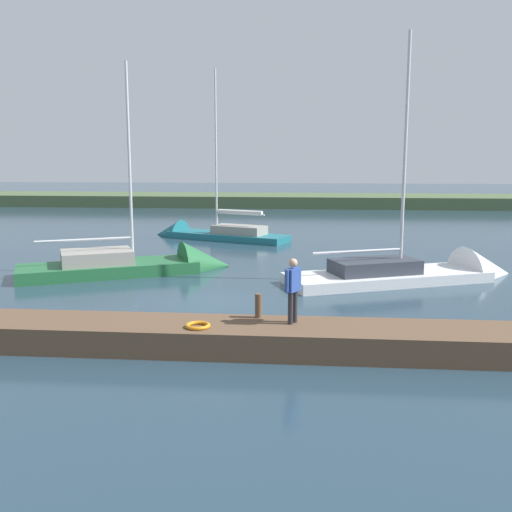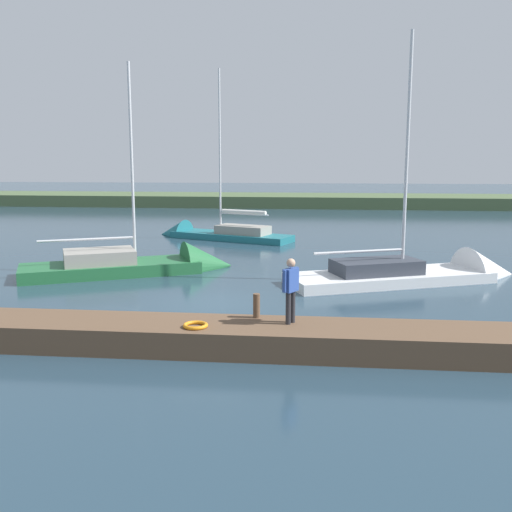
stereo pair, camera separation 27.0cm
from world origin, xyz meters
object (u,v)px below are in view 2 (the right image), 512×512
object	(u,v)px
sailboat_outer_mooring	(432,277)
sailboat_far_left	(150,268)
mooring_post_far	(257,306)
life_ring_buoy	(195,325)
person_on_dock	(291,286)
sailboat_inner_slip	(211,236)

from	to	relation	value
sailboat_outer_mooring	sailboat_far_left	bearing A→B (deg)	155.75
mooring_post_far	life_ring_buoy	size ratio (longest dim) A/B	1.03
life_ring_buoy	sailboat_far_left	xyz separation A→B (m)	(4.38, -10.73, -0.62)
mooring_post_far	life_ring_buoy	bearing A→B (deg)	36.07
mooring_post_far	person_on_dock	bearing A→B (deg)	154.41
life_ring_buoy	sailboat_far_left	distance (m)	11.60
mooring_post_far	sailboat_outer_mooring	xyz separation A→B (m)	(-6.55, -9.15, -0.95)
mooring_post_far	sailboat_far_left	bearing A→B (deg)	-58.61
life_ring_buoy	person_on_dock	xyz separation A→B (m)	(-2.46, -0.63, 0.98)
mooring_post_far	life_ring_buoy	xyz separation A→B (m)	(1.50, 1.09, -0.29)
mooring_post_far	sailboat_inner_slip	xyz separation A→B (m)	(5.10, -20.94, -0.94)
life_ring_buoy	mooring_post_far	bearing A→B (deg)	-143.93
sailboat_outer_mooring	mooring_post_far	bearing A→B (deg)	-147.61
life_ring_buoy	person_on_dock	distance (m)	2.72
sailboat_far_left	sailboat_outer_mooring	xyz separation A→B (m)	(-12.43, 0.48, -0.04)
mooring_post_far	sailboat_inner_slip	bearing A→B (deg)	-76.32
life_ring_buoy	sailboat_far_left	world-z (taller)	sailboat_far_left
sailboat_inner_slip	person_on_dock	distance (m)	22.30
mooring_post_far	person_on_dock	xyz separation A→B (m)	(-0.96, 0.46, 0.69)
life_ring_buoy	person_on_dock	bearing A→B (deg)	-165.62
life_ring_buoy	sailboat_outer_mooring	xyz separation A→B (m)	(-8.05, -10.25, -0.66)
life_ring_buoy	sailboat_far_left	size ratio (longest dim) A/B	0.06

